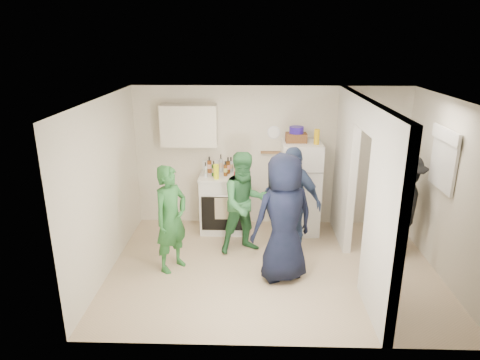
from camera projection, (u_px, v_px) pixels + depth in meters
The scene contains 36 objects.
floor at pixel (273, 268), 6.38m from camera, with size 4.80×4.80×0.00m, color #C5AA8B.
wall_back at pixel (270, 157), 7.60m from camera, with size 4.80×4.80×0.00m, color silver.
wall_front at pixel (283, 245), 4.37m from camera, with size 4.80×4.80×0.00m, color silver.
wall_left at pixel (105, 188), 6.05m from camera, with size 3.40×3.40×0.00m, color silver.
wall_right at pixel (448, 191), 5.92m from camera, with size 3.40×3.40×0.00m, color silver.
ceiling at pixel (277, 100), 5.59m from camera, with size 4.80×4.80×0.00m, color white.
partition_pier_back at pixel (345, 167), 6.99m from camera, with size 0.12×1.20×2.50m, color silver.
partition_pier_front at pixel (384, 223), 4.91m from camera, with size 0.12×1.20×2.50m, color silver.
partition_header at pixel (368, 115), 5.62m from camera, with size 0.12×1.00×0.40m, color silver.
stove at pixel (225, 202), 7.54m from camera, with size 0.85×0.71×1.02m, color white.
upper_cabinet at pixel (189, 125), 7.28m from camera, with size 0.95×0.34×0.70m, color silver.
fridge at pixel (300, 188), 7.38m from camera, with size 0.66×0.64×1.60m, color white.
wicker_basket at pixel (296, 138), 7.16m from camera, with size 0.35×0.25×0.15m, color brown.
blue_bowl at pixel (296, 130), 7.11m from camera, with size 0.24×0.24×0.11m, color #291596.
yellow_cup_stack_top at pixel (317, 137), 6.99m from camera, with size 0.09×0.09×0.25m, color yellow.
wall_clock at pixel (274, 132), 7.43m from camera, with size 0.22×0.22×0.03m, color white.
spice_shelf at pixel (271, 152), 7.52m from camera, with size 0.35×0.08×0.03m, color olive.
nook_window at pixel (445, 159), 5.98m from camera, with size 0.03×0.70×0.80m, color black.
nook_window_frame at pixel (444, 159), 5.98m from camera, with size 0.04×0.76×0.86m, color white.
nook_valance at pixel (446, 135), 5.87m from camera, with size 0.04×0.82×0.18m, color white.
yellow_cup_stack_stove at pixel (216, 172), 7.14m from camera, with size 0.09×0.09×0.25m, color #F1FD15.
red_cup at pixel (237, 175), 7.17m from camera, with size 0.09×0.09×0.12m, color red.
person_green_left at pixel (171, 219), 6.15m from camera, with size 0.58×0.38×1.59m, color #2E7335.
person_green_center at pixel (245, 203), 6.66m from camera, with size 0.80×0.62×1.64m, color #377E44.
person_denim at pixel (291, 200), 6.68m from camera, with size 1.01×0.42×1.72m, color #334D6F.
person_navy at pixel (284, 218), 5.86m from camera, with size 0.89×0.58×1.83m, color black.
person_nook at pixel (403, 205), 6.59m from camera, with size 1.05×0.61×1.63m, color black.
bottle_a at pixel (209, 165), 7.47m from camera, with size 0.08×0.08×0.29m, color brown.
bottle_b at pixel (214, 169), 7.28m from camera, with size 0.07×0.07×0.27m, color #1E4C19.
bottle_c at pixel (221, 163), 7.48m from camera, with size 0.06×0.06×0.32m, color #AFBABD.
bottle_d at pixel (225, 169), 7.29m from camera, with size 0.07×0.07×0.26m, color brown.
bottle_e at pixel (231, 164), 7.51m from camera, with size 0.08×0.08×0.27m, color #B4BEC7.
bottle_f at pixel (236, 167), 7.35m from camera, with size 0.06×0.06×0.26m, color #1C3613.
bottle_g at pixel (239, 166), 7.48m from camera, with size 0.06×0.06×0.25m, color olive.
bottle_h at pixel (206, 170), 7.23m from camera, with size 0.06×0.06×0.26m, color silver.
bottle_i at pixel (228, 165), 7.42m from camera, with size 0.07×0.07×0.29m, color #5E3410.
Camera 1 is at (-0.32, -5.65, 3.28)m, focal length 32.00 mm.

